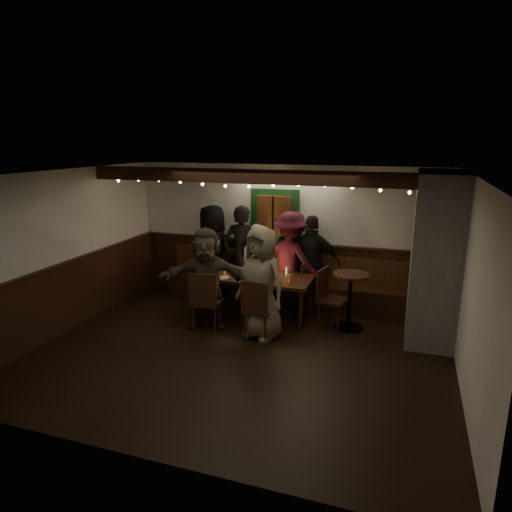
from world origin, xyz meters
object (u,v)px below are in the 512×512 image
(dining_table, at_px, (252,279))
(person_b, at_px, (242,253))
(person_e, at_px, (312,263))
(person_d, at_px, (291,260))
(person_f, at_px, (206,278))
(person_c, at_px, (258,263))
(person_a, at_px, (213,252))
(high_top, at_px, (350,294))
(chair_end, at_px, (328,294))
(chair_near_left, at_px, (205,298))
(person_g, at_px, (261,283))
(chair_near_right, at_px, (257,306))

(dining_table, relative_size, person_b, 1.12)
(person_b, bearing_deg, person_e, 179.50)
(person_d, bearing_deg, dining_table, 70.67)
(person_d, bearing_deg, person_f, 70.33)
(person_b, distance_m, person_c, 0.37)
(person_b, height_order, person_c, person_b)
(person_a, relative_size, person_d, 1.03)
(high_top, bearing_deg, chair_end, 171.84)
(person_a, bearing_deg, person_b, -160.66)
(person_f, bearing_deg, chair_near_left, -92.68)
(high_top, distance_m, person_f, 2.37)
(chair_near_left, xyz_separation_m, person_c, (0.36, 1.60, 0.20))
(high_top, bearing_deg, person_b, 160.45)
(chair_end, height_order, person_e, person_e)
(person_d, bearing_deg, person_a, 17.99)
(person_b, xyz_separation_m, person_g, (0.90, -1.55, -0.04))
(chair_end, xyz_separation_m, person_e, (-0.43, 0.68, 0.33))
(chair_near_right, distance_m, person_f, 1.01)
(person_a, bearing_deg, person_e, -167.58)
(person_f, distance_m, person_g, 0.98)
(high_top, bearing_deg, chair_near_left, -158.34)
(chair_near_right, distance_m, person_d, 1.62)
(person_d, distance_m, person_e, 0.39)
(person_b, distance_m, person_d, 1.00)
(dining_table, relative_size, person_a, 1.13)
(chair_end, xyz_separation_m, person_a, (-2.38, 0.63, 0.38))
(person_f, bearing_deg, chair_near_right, -30.51)
(person_e, bearing_deg, high_top, 129.14)
(person_b, relative_size, person_f, 1.10)
(person_g, bearing_deg, high_top, 51.47)
(person_b, bearing_deg, chair_near_left, 90.06)
(chair_near_left, distance_m, person_d, 1.89)
(person_d, bearing_deg, person_b, 12.94)
(dining_table, relative_size, chair_end, 2.16)
(person_a, xyz_separation_m, person_c, (0.91, 0.04, -0.16))
(chair_end, bearing_deg, chair_near_right, -134.73)
(chair_near_right, xyz_separation_m, chair_end, (0.94, 0.95, 0.00))
(chair_end, distance_m, person_b, 1.98)
(chair_near_left, distance_m, person_c, 1.65)
(person_f, bearing_deg, person_a, 91.41)
(dining_table, height_order, chair_end, chair_end)
(dining_table, height_order, high_top, high_top)
(person_b, bearing_deg, person_a, 9.33)
(dining_table, height_order, person_d, person_d)
(chair_near_right, bearing_deg, person_e, 72.60)
(chair_near_right, distance_m, high_top, 1.59)
(person_a, height_order, person_e, person_a)
(person_c, height_order, person_d, person_d)
(dining_table, bearing_deg, person_a, 146.97)
(chair_end, bearing_deg, person_g, -137.46)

